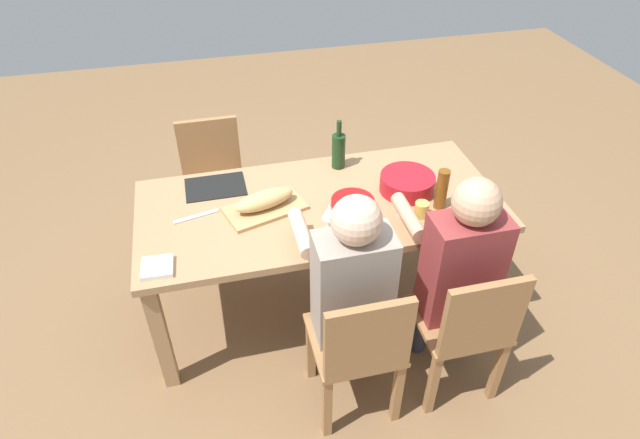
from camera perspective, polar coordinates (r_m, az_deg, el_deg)
The scene contains 20 objects.
ground_plane at distance 3.32m, azimuth 0.00°, elevation -8.54°, with size 8.00×8.00×0.00m, color brown.
dining_table at distance 2.88m, azimuth 0.00°, elevation 0.41°, with size 1.88×0.86×0.74m.
chair_near_right at distance 2.64m, azimuth 15.18°, elevation -10.74°, with size 0.40×0.40×0.85m.
diner_near_right at distance 2.60m, azimuth 14.22°, elevation -4.71°, with size 0.41×0.53×1.20m.
chair_near_center at distance 2.48m, azimuth 4.20°, elevation -13.23°, with size 0.40×0.40×0.85m.
diner_near_center at distance 2.44m, azimuth 3.17°, elevation -6.81°, with size 0.41×0.53×1.20m.
chair_far_left at distance 3.54m, azimuth -11.11°, elevation 4.27°, with size 0.40×0.40×0.85m.
serving_bowl_pasta at distance 2.75m, azimuth 3.46°, elevation 1.55°, with size 0.22×0.22×0.07m.
serving_bowl_greens at distance 2.92m, azimuth 9.18°, elevation 3.86°, with size 0.29×0.29×0.09m.
cutting_board at distance 2.79m, azimuth -5.80°, elevation 1.17°, with size 0.40×0.22×0.02m, color tan.
bread_loaf at distance 2.75m, azimuth -5.87°, elevation 2.08°, with size 0.32×0.11×0.09m, color tan.
wine_bottle at distance 3.06m, azimuth 1.96°, elevation 7.30°, with size 0.08×0.08×0.29m.
beer_bottle at distance 2.80m, azimuth 12.67°, elevation 3.11°, with size 0.06×0.06×0.22m, color brown.
wine_glass at distance 2.57m, azimuth 1.02°, elevation 0.78°, with size 0.08×0.08×0.17m.
cup_near_right at distance 2.76m, azimuth 10.63°, elevation 1.04°, with size 0.07×0.07×0.08m, color gold.
fork_near_right at distance 2.72m, azimuth 9.11°, elevation -0.37°, with size 0.02×0.17×0.01m, color silver.
fork_near_center at distance 2.59m, azimuth -1.60°, elevation -2.06°, with size 0.02×0.17×0.01m, color silver.
placemat_far_left at distance 2.99m, azimuth -10.93°, elevation 3.39°, with size 0.32×0.23×0.01m, color black.
carving_knife at distance 2.80m, azimuth -12.89°, elevation 0.31°, with size 0.23×0.02×0.01m, color silver.
napkin_stack at distance 2.54m, azimuth -16.73°, elevation -4.84°, with size 0.14×0.14×0.02m, color white.
Camera 1 is at (-0.53, -2.21, 2.43)m, focal length 30.46 mm.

